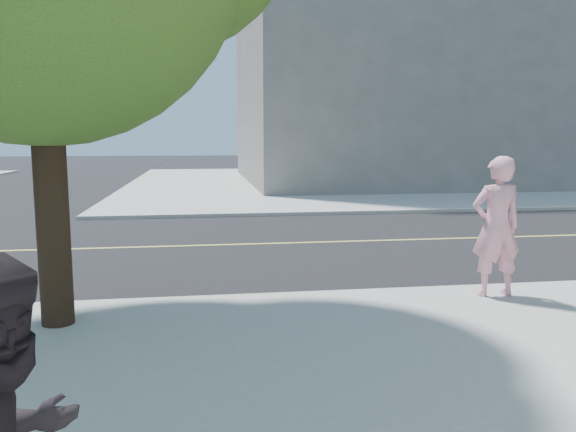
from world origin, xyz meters
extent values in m
plane|color=black|center=(0.00, 0.00, 0.00)|extent=(140.00, 140.00, 0.00)
cube|color=black|center=(0.00, 4.50, 0.01)|extent=(140.00, 9.00, 0.01)
cube|color=#A8A8A4|center=(13.50, 21.50, 0.06)|extent=(29.00, 25.00, 0.12)
cube|color=slate|center=(14.00, 22.00, 7.12)|extent=(18.00, 16.00, 14.00)
imported|color=pink|center=(6.77, -0.62, 1.13)|extent=(0.74, 0.49, 2.01)
cylinder|color=black|center=(0.84, -1.01, 2.06)|extent=(0.39, 0.39, 3.88)
camera|label=1|loc=(2.63, -8.16, 2.39)|focal=35.76mm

